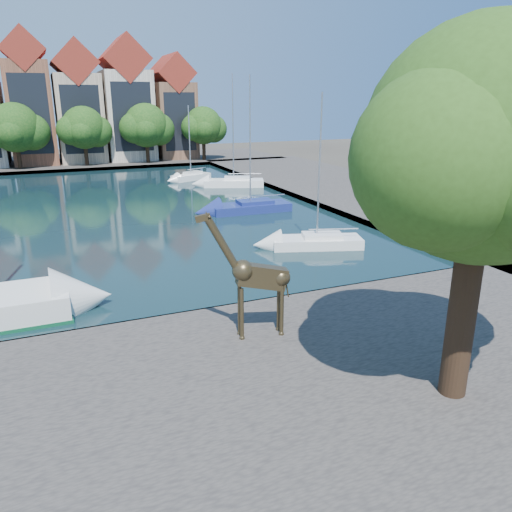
# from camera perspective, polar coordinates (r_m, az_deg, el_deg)

# --- Properties ---
(ground) EXTENTS (160.00, 160.00, 0.00)m
(ground) POSITION_cam_1_polar(r_m,az_deg,el_deg) (21.15, -12.26, -8.07)
(ground) COLOR #38332B
(ground) RESTS_ON ground
(water_basin) EXTENTS (38.00, 50.00, 0.08)m
(water_basin) POSITION_cam_1_polar(r_m,az_deg,el_deg) (43.91, -18.31, 4.96)
(water_basin) COLOR black
(water_basin) RESTS_ON ground
(near_quay) EXTENTS (50.00, 14.00, 0.50)m
(near_quay) POSITION_cam_1_polar(r_m,az_deg,el_deg) (15.09, -6.95, -18.13)
(near_quay) COLOR #47423E
(near_quay) RESTS_ON ground
(far_quay) EXTENTS (60.00, 16.00, 0.50)m
(far_quay) POSITION_cam_1_polar(r_m,az_deg,el_deg) (75.44, -20.59, 9.90)
(far_quay) COLOR #47423E
(far_quay) RESTS_ON ground
(right_quay) EXTENTS (14.00, 52.00, 0.50)m
(right_quay) POSITION_cam_1_polar(r_m,az_deg,el_deg) (52.00, 10.40, 7.67)
(right_quay) COLOR #47423E
(right_quay) RESTS_ON ground
(plane_tree) EXTENTS (8.32, 6.40, 10.62)m
(plane_tree) POSITION_cam_1_polar(r_m,az_deg,el_deg) (14.62, 24.95, 10.67)
(plane_tree) COLOR #332114
(plane_tree) RESTS_ON near_quay
(townhouse_center) EXTENTS (5.44, 9.18, 16.93)m
(townhouse_center) POSITION_cam_1_polar(r_m,az_deg,el_deg) (74.86, -24.44, 15.68)
(townhouse_center) COLOR brown
(townhouse_center) RESTS_ON far_quay
(townhouse_east_inner) EXTENTS (5.94, 9.18, 15.79)m
(townhouse_east_inner) POSITION_cam_1_polar(r_m,az_deg,el_deg) (75.03, -19.65, 15.72)
(townhouse_east_inner) COLOR tan
(townhouse_east_inner) RESTS_ON far_quay
(townhouse_east_mid) EXTENTS (6.43, 9.18, 16.65)m
(townhouse_east_mid) POSITION_cam_1_polar(r_m,az_deg,el_deg) (75.75, -14.58, 16.45)
(townhouse_east_mid) COLOR beige
(townhouse_east_mid) RESTS_ON far_quay
(townhouse_east_end) EXTENTS (5.44, 9.18, 14.43)m
(townhouse_east_end) POSITION_cam_1_polar(r_m,az_deg,el_deg) (77.03, -9.56, 16.03)
(townhouse_east_end) COLOR brown
(townhouse_east_end) RESTS_ON far_quay
(far_tree_mid_west) EXTENTS (7.80, 6.00, 8.00)m
(far_tree_mid_west) POSITION_cam_1_polar(r_m,az_deg,el_deg) (69.51, -25.75, 12.92)
(far_tree_mid_west) COLOR #332114
(far_tree_mid_west) RESTS_ON far_quay
(far_tree_mid_east) EXTENTS (7.02, 5.40, 7.52)m
(far_tree_mid_east) POSITION_cam_1_polar(r_m,az_deg,el_deg) (69.66, -19.02, 13.55)
(far_tree_mid_east) COLOR #332114
(far_tree_mid_east) RESTS_ON far_quay
(far_tree_east) EXTENTS (7.54, 5.80, 7.84)m
(far_tree_east) POSITION_cam_1_polar(r_m,az_deg,el_deg) (70.70, -12.37, 14.22)
(far_tree_east) COLOR #332114
(far_tree_east) RESTS_ON far_quay
(far_tree_far_east) EXTENTS (6.76, 5.20, 7.36)m
(far_tree_far_east) POSITION_cam_1_polar(r_m,az_deg,el_deg) (72.63, -5.97, 14.48)
(far_tree_far_east) COLOR #332114
(far_tree_far_east) RESTS_ON far_quay
(giraffe_statue) EXTENTS (3.34, 0.90, 4.78)m
(giraffe_statue) POSITION_cam_1_polar(r_m,az_deg,el_deg) (18.11, -0.12, -2.33)
(giraffe_statue) COLOR #3E331F
(giraffe_statue) RESTS_ON near_quay
(sailboat_right_a) EXTENTS (5.89, 3.58, 9.27)m
(sailboat_right_a) POSITION_cam_1_polar(r_m,az_deg,el_deg) (31.37, 6.95, 1.86)
(sailboat_right_a) COLOR white
(sailboat_right_a) RESTS_ON water_basin
(sailboat_right_b) EXTENTS (6.59, 2.49, 10.63)m
(sailboat_right_b) POSITION_cam_1_polar(r_m,az_deg,el_deg) (40.98, -0.65, 5.79)
(sailboat_right_b) COLOR navy
(sailboat_right_b) RESTS_ON water_basin
(sailboat_right_c) EXTENTS (6.55, 4.19, 11.22)m
(sailboat_right_c) POSITION_cam_1_polar(r_m,az_deg,el_deg) (53.03, -2.56, 8.56)
(sailboat_right_c) COLOR white
(sailboat_right_c) RESTS_ON water_basin
(sailboat_right_d) EXTENTS (4.85, 3.25, 8.13)m
(sailboat_right_d) POSITION_cam_1_polar(r_m,az_deg,el_deg) (57.66, -7.45, 9.12)
(sailboat_right_d) COLOR white
(sailboat_right_d) RESTS_ON water_basin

